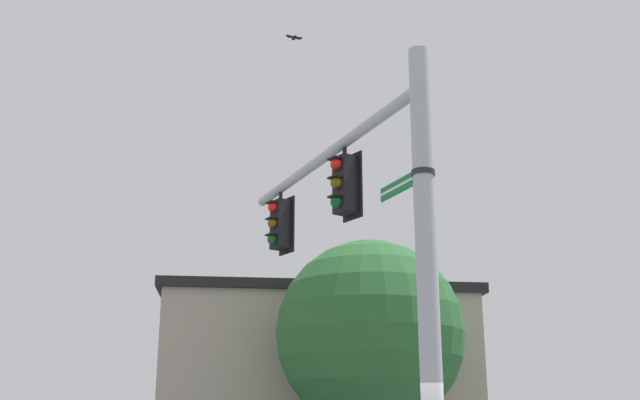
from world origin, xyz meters
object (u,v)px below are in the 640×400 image
(traffic_light_nearest_pole, at_px, (344,184))
(traffic_light_mid_inner, at_px, (279,224))
(bird_flying, at_px, (294,38))
(street_name_sign, at_px, (412,179))

(traffic_light_nearest_pole, height_order, traffic_light_mid_inner, same)
(traffic_light_mid_inner, height_order, bird_flying, bird_flying)
(bird_flying, bearing_deg, traffic_light_nearest_pole, 163.66)
(street_name_sign, bearing_deg, bird_flying, -13.79)
(traffic_light_nearest_pole, bearing_deg, bird_flying, -16.34)
(traffic_light_nearest_pole, xyz_separation_m, traffic_light_mid_inner, (2.98, -0.57, 0.00))
(traffic_light_mid_inner, xyz_separation_m, street_name_sign, (-5.17, 0.97, -0.56))
(street_name_sign, height_order, bird_flying, bird_flying)
(traffic_light_mid_inner, xyz_separation_m, bird_flying, (-0.06, -0.29, 4.46))
(street_name_sign, distance_m, bird_flying, 7.28)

